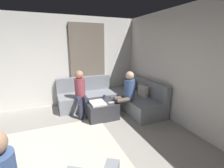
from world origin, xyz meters
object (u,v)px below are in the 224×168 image
person_on_couch_side (81,91)px  coffee_mug (104,97)px  ottoman (101,109)px  game_remote (111,102)px  person_on_couch_back (126,92)px  sectional_couch (114,98)px

person_on_couch_side → coffee_mug: bearing=167.4°
person_on_couch_side → ottoman: bearing=140.9°
game_remote → person_on_couch_back: bearing=90.3°
sectional_couch → person_on_couch_back: bearing=4.6°
ottoman → coffee_mug: 0.38m
game_remote → ottoman: bearing=-129.3°
sectional_couch → person_on_couch_side: size_ratio=2.12×
ottoman → person_on_couch_side: 0.72m
sectional_couch → ottoman: sectional_couch is taller
coffee_mug → sectional_couch: bearing=125.2°
sectional_couch → coffee_mug: (0.29, -0.41, 0.19)m
game_remote → person_on_couch_back: 0.48m
sectional_couch → game_remote: sectional_couch is taller
sectional_couch → game_remote: size_ratio=17.00×
ottoman → game_remote: game_remote is taller
coffee_mug → person_on_couch_back: bearing=49.2°
coffee_mug → person_on_couch_side: (-0.14, -0.62, 0.19)m
coffee_mug → person_on_couch_back: 0.64m
coffee_mug → game_remote: (0.40, 0.04, -0.04)m
game_remote → coffee_mug: bearing=-174.3°
coffee_mug → person_on_couch_side: size_ratio=0.08×
ottoman → person_on_couch_back: size_ratio=0.63×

